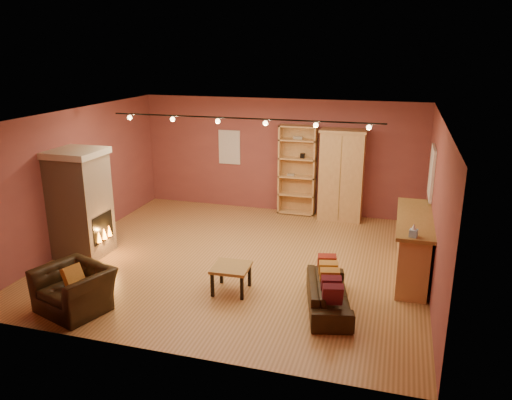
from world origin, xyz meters
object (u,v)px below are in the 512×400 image
(bar_counter, at_px, (413,246))
(loveseat, at_px, (329,288))
(coffee_table, at_px, (231,270))
(armchair, at_px, (74,282))
(armoire, at_px, (342,175))
(bookcase, at_px, (298,169))
(fireplace, at_px, (81,203))

(bar_counter, xyz_separation_m, loveseat, (-1.26, -1.63, -0.22))
(loveseat, bearing_deg, coffee_table, 73.20)
(armchair, bearing_deg, bar_counter, 47.55)
(armoire, height_order, coffee_table, armoire)
(bookcase, height_order, coffee_table, bookcase)
(armoire, height_order, armchair, armoire)
(bar_counter, distance_m, coffee_table, 3.29)
(armchair, distance_m, coffee_table, 2.50)
(loveseat, bearing_deg, armchair, 93.95)
(bookcase, height_order, armoire, bookcase)
(bookcase, distance_m, armchair, 6.20)
(bar_counter, height_order, armchair, bar_counter)
(armoire, xyz_separation_m, loveseat, (0.37, -4.39, -0.75))
(bookcase, relative_size, loveseat, 1.32)
(bar_counter, xyz_separation_m, armchair, (-5.07, -2.79, -0.10))
(fireplace, height_order, bar_counter, fireplace)
(fireplace, xyz_separation_m, armchair, (1.18, -1.97, -0.59))
(bar_counter, distance_m, loveseat, 2.07)
(loveseat, bearing_deg, bookcase, 4.81)
(coffee_table, bearing_deg, fireplace, 168.10)
(fireplace, xyz_separation_m, armoire, (4.62, 3.57, 0.03))
(armoire, height_order, loveseat, armoire)
(coffee_table, bearing_deg, bar_counter, 27.57)
(bar_counter, bearing_deg, coffee_table, -152.43)
(bar_counter, relative_size, coffee_table, 3.65)
(bookcase, xyz_separation_m, armchair, (-2.36, -5.70, -0.65))
(bar_counter, distance_m, armchair, 5.78)
(fireplace, relative_size, loveseat, 1.27)
(fireplace, distance_m, coffee_table, 3.46)
(coffee_table, bearing_deg, armoire, 73.20)
(bookcase, bearing_deg, armchair, -112.44)
(bookcase, relative_size, armoire, 1.02)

